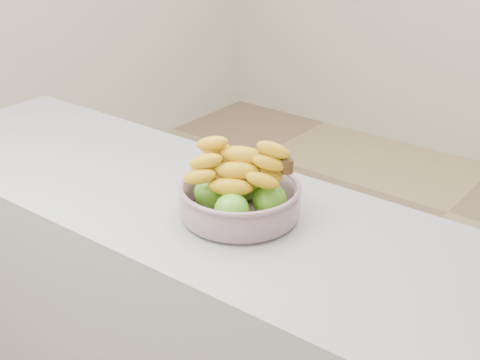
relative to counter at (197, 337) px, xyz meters
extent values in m
plane|color=tan|center=(0.00, 0.78, -0.45)|extent=(4.00, 4.00, 0.00)
cube|color=#A0A0A8|center=(0.00, 0.00, 0.00)|extent=(2.00, 0.60, 0.90)
cylinder|color=#949CB2|center=(0.16, 0.00, 0.46)|extent=(0.25, 0.25, 0.01)
torus|color=#949CB2|center=(0.16, 0.00, 0.53)|extent=(0.30, 0.30, 0.01)
sphere|color=#569219|center=(0.19, -0.07, 0.50)|extent=(0.09, 0.09, 0.09)
sphere|color=#569219|center=(0.23, 0.03, 0.50)|extent=(0.09, 0.09, 0.09)
sphere|color=#569219|center=(0.13, 0.07, 0.50)|extent=(0.09, 0.09, 0.09)
sphere|color=#569219|center=(0.09, -0.03, 0.50)|extent=(0.09, 0.09, 0.09)
ellipsoid|color=yellow|center=(0.17, -0.05, 0.55)|extent=(0.18, 0.13, 0.04)
ellipsoid|color=yellow|center=(0.15, 0.00, 0.55)|extent=(0.19, 0.11, 0.04)
ellipsoid|color=yellow|center=(0.13, 0.04, 0.55)|extent=(0.19, 0.09, 0.04)
ellipsoid|color=yellow|center=(0.17, -0.02, 0.59)|extent=(0.18, 0.14, 0.04)
ellipsoid|color=yellow|center=(0.15, 0.02, 0.59)|extent=(0.19, 0.08, 0.04)
ellipsoid|color=yellow|center=(0.16, 0.00, 0.62)|extent=(0.19, 0.11, 0.04)
cylinder|color=#3C2613|center=(0.26, 0.04, 0.60)|extent=(0.03, 0.03, 0.03)
camera|label=1|loc=(1.04, -1.15, 1.24)|focal=50.00mm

